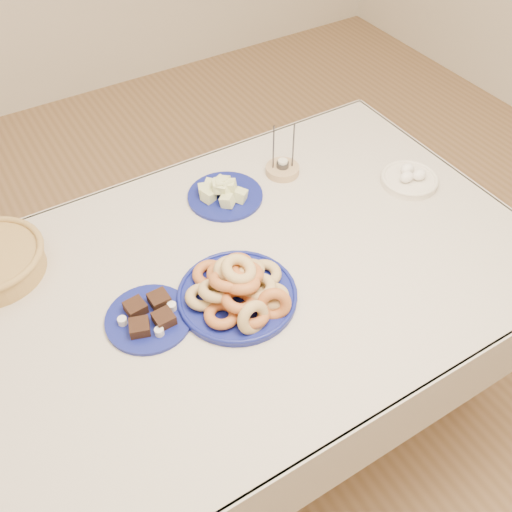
{
  "coord_description": "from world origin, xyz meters",
  "views": [
    {
      "loc": [
        -0.55,
        -0.95,
        1.95
      ],
      "look_at": [
        0.0,
        -0.05,
        0.85
      ],
      "focal_mm": 40.0,
      "sensor_mm": 36.0,
      "label": 1
    }
  ],
  "objects_px": {
    "dining_table": "(247,293)",
    "candle_holder": "(282,169)",
    "egg_bowl": "(409,179)",
    "donut_platter": "(239,290)",
    "brownie_plate": "(149,317)",
    "melon_plate": "(223,192)"
  },
  "relations": [
    {
      "from": "donut_platter",
      "to": "candle_holder",
      "type": "height_order",
      "value": "candle_holder"
    },
    {
      "from": "donut_platter",
      "to": "brownie_plate",
      "type": "bearing_deg",
      "value": 165.05
    },
    {
      "from": "melon_plate",
      "to": "candle_holder",
      "type": "bearing_deg",
      "value": 3.09
    },
    {
      "from": "dining_table",
      "to": "candle_holder",
      "type": "xyz_separation_m",
      "value": [
        0.33,
        0.32,
        0.12
      ]
    },
    {
      "from": "dining_table",
      "to": "brownie_plate",
      "type": "height_order",
      "value": "brownie_plate"
    },
    {
      "from": "dining_table",
      "to": "melon_plate",
      "type": "bearing_deg",
      "value": 72.94
    },
    {
      "from": "dining_table",
      "to": "melon_plate",
      "type": "xyz_separation_m",
      "value": [
        0.09,
        0.31,
        0.13
      ]
    },
    {
      "from": "candle_holder",
      "to": "egg_bowl",
      "type": "distance_m",
      "value": 0.42
    },
    {
      "from": "melon_plate",
      "to": "brownie_plate",
      "type": "xyz_separation_m",
      "value": [
        -0.41,
        -0.33,
        -0.01
      ]
    },
    {
      "from": "donut_platter",
      "to": "melon_plate",
      "type": "height_order",
      "value": "donut_platter"
    },
    {
      "from": "donut_platter",
      "to": "melon_plate",
      "type": "distance_m",
      "value": 0.43
    },
    {
      "from": "dining_table",
      "to": "candle_holder",
      "type": "bearing_deg",
      "value": 44.09
    },
    {
      "from": "dining_table",
      "to": "brownie_plate",
      "type": "bearing_deg",
      "value": -176.04
    },
    {
      "from": "brownie_plate",
      "to": "egg_bowl",
      "type": "height_order",
      "value": "egg_bowl"
    },
    {
      "from": "brownie_plate",
      "to": "candle_holder",
      "type": "bearing_deg",
      "value": 28.04
    },
    {
      "from": "donut_platter",
      "to": "brownie_plate",
      "type": "xyz_separation_m",
      "value": [
        -0.24,
        0.06,
        -0.03
      ]
    },
    {
      "from": "egg_bowl",
      "to": "donut_platter",
      "type": "bearing_deg",
      "value": -169.35
    },
    {
      "from": "brownie_plate",
      "to": "egg_bowl",
      "type": "xyz_separation_m",
      "value": [
        0.97,
        0.07,
        0.01
      ]
    },
    {
      "from": "donut_platter",
      "to": "candle_holder",
      "type": "distance_m",
      "value": 0.57
    },
    {
      "from": "donut_platter",
      "to": "egg_bowl",
      "type": "xyz_separation_m",
      "value": [
        0.73,
        0.14,
        -0.02
      ]
    },
    {
      "from": "dining_table",
      "to": "candle_holder",
      "type": "relative_size",
      "value": 8.98
    },
    {
      "from": "dining_table",
      "to": "candle_holder",
      "type": "distance_m",
      "value": 0.48
    }
  ]
}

